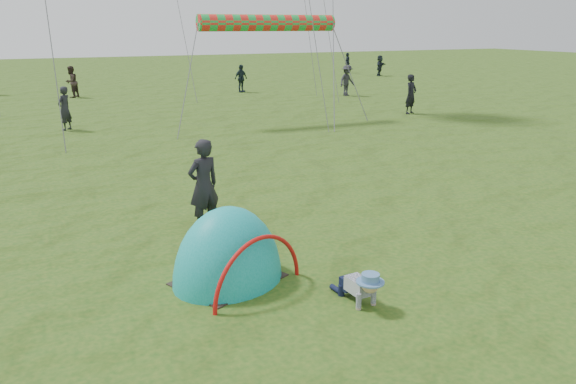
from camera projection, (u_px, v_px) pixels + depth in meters
name	position (u px, v px, depth m)	size (l,w,h in m)	color
ground	(375.00, 324.00, 7.54)	(140.00, 140.00, 0.00)	#1F4914
crawling_toddler	(361.00, 286.00, 8.02)	(0.51, 0.72, 0.55)	black
popup_tent	(229.00, 280.00, 8.84)	(1.85, 1.52, 2.39)	#079190
standing_adult	(204.00, 185.00, 10.74)	(0.66, 0.43, 1.81)	black
crowd_person_2	(241.00, 78.00, 33.33)	(0.95, 0.40, 1.62)	#1A282E
crowd_person_3	(347.00, 80.00, 31.64)	(1.11, 0.64, 1.71)	#26262C
crowd_person_5	(380.00, 66.00, 44.15)	(1.48, 0.47, 1.60)	black
crowd_person_6	(411.00, 94.00, 25.19)	(0.64, 0.42, 1.75)	black
crowd_person_12	(65.00, 108.00, 21.21)	(0.60, 0.40, 1.66)	black
crowd_person_13	(71.00, 82.00, 30.85)	(0.83, 0.65, 1.71)	#322623
crowd_person_14	(347.00, 63.00, 46.90)	(0.97, 0.40, 1.65)	black
rainbow_tube_kite	(268.00, 23.00, 22.13)	(0.64, 0.64, 5.70)	red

